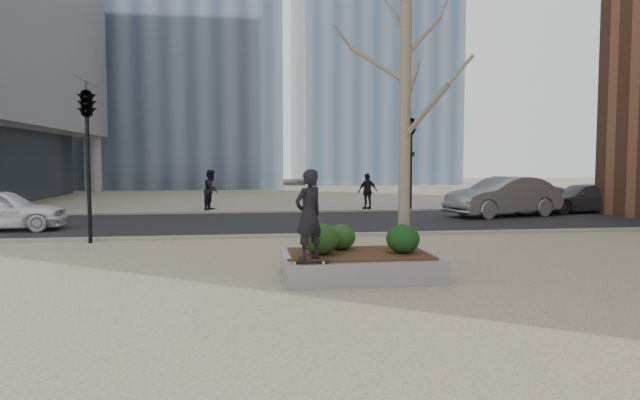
{
  "coord_description": "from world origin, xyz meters",
  "views": [
    {
      "loc": [
        -1.3,
        -10.97,
        2.32
      ],
      "look_at": [
        0.5,
        2.0,
        1.4
      ],
      "focal_mm": 32.0,
      "sensor_mm": 36.0,
      "label": 1
    }
  ],
  "objects": [
    {
      "name": "far_sidewalk",
      "position": [
        0.0,
        17.0,
        0.01
      ],
      "size": [
        60.0,
        6.0,
        0.02
      ],
      "primitive_type": "cube",
      "color": "gray",
      "rests_on": "ground"
    },
    {
      "name": "shrub_right",
      "position": [
        1.85,
        -0.17,
        0.77
      ],
      "size": [
        0.66,
        0.66,
        0.56
      ],
      "primitive_type": "ellipsoid",
      "color": "black",
      "rests_on": "planter_mulch"
    },
    {
      "name": "car_third",
      "position": [
        13.51,
        12.25,
        0.64
      ],
      "size": [
        4.34,
        1.97,
        1.23
      ],
      "primitive_type": "imported",
      "rotation": [
        0.0,
        0.0,
        4.77
      ],
      "color": "#4E505A",
      "rests_on": "street"
    },
    {
      "name": "ground",
      "position": [
        0.0,
        0.0,
        0.0
      ],
      "size": [
        120.0,
        120.0,
        0.0
      ],
      "primitive_type": "plane",
      "color": "tan",
      "rests_on": "ground"
    },
    {
      "name": "traffic_light_far",
      "position": [
        6.5,
        14.6,
        2.25
      ],
      "size": [
        0.6,
        2.48,
        4.5
      ],
      "primitive_type": null,
      "color": "black",
      "rests_on": "ground"
    },
    {
      "name": "planter_mulch",
      "position": [
        1.0,
        0.0,
        0.47
      ],
      "size": [
        2.7,
        1.7,
        0.04
      ],
      "primitive_type": "cube",
      "color": "#382314",
      "rests_on": "planter"
    },
    {
      "name": "traffic_light_near",
      "position": [
        -5.5,
        5.6,
        2.25
      ],
      "size": [
        0.6,
        2.48,
        4.5
      ],
      "primitive_type": null,
      "color": "black",
      "rests_on": "ground"
    },
    {
      "name": "skateboarder",
      "position": [
        -0.1,
        -0.84,
        1.34
      ],
      "size": [
        0.71,
        0.66,
        1.63
      ],
      "primitive_type": "imported",
      "rotation": [
        0.0,
        0.0,
        3.74
      ],
      "color": "black",
      "rests_on": "skateboard"
    },
    {
      "name": "pedestrian_b",
      "position": [
        2.1,
        15.94,
        0.86
      ],
      "size": [
        1.03,
        1.25,
        1.68
      ],
      "primitive_type": "imported",
      "rotation": [
        0.0,
        0.0,
        4.27
      ],
      "color": "#3E4470",
      "rests_on": "far_sidewalk"
    },
    {
      "name": "car_silver",
      "position": [
        9.36,
        11.1,
        0.83
      ],
      "size": [
        5.19,
        3.0,
        1.62
      ],
      "primitive_type": "imported",
      "rotation": [
        0.0,
        0.0,
        4.99
      ],
      "color": "gray",
      "rests_on": "street"
    },
    {
      "name": "pedestrian_a",
      "position": [
        -2.66,
        15.75,
        0.95
      ],
      "size": [
        0.96,
        1.08,
        1.85
      ],
      "primitive_type": "imported",
      "rotation": [
        0.0,
        0.0,
        1.23
      ],
      "color": "black",
      "rests_on": "far_sidewalk"
    },
    {
      "name": "skateboard",
      "position": [
        -0.1,
        -0.84,
        0.49
      ],
      "size": [
        0.79,
        0.23,
        0.08
      ],
      "primitive_type": null,
      "rotation": [
        0.0,
        0.0,
        -0.03
      ],
      "color": "black",
      "rests_on": "planter"
    },
    {
      "name": "planter",
      "position": [
        1.0,
        0.0,
        0.23
      ],
      "size": [
        3.0,
        2.0,
        0.45
      ],
      "primitive_type": "cube",
      "color": "gray",
      "rests_on": "ground"
    },
    {
      "name": "shrub_left",
      "position": [
        0.21,
        -0.11,
        0.8
      ],
      "size": [
        0.72,
        0.72,
        0.61
      ],
      "primitive_type": "ellipsoid",
      "color": "#183F14",
      "rests_on": "planter_mulch"
    },
    {
      "name": "street",
      "position": [
        0.0,
        10.0,
        0.01
      ],
      "size": [
        60.0,
        8.0,
        0.02
      ],
      "primitive_type": "cube",
      "color": "black",
      "rests_on": "ground"
    },
    {
      "name": "sycamore_tree",
      "position": [
        2.0,
        0.3,
        3.79
      ],
      "size": [
        2.8,
        2.8,
        6.6
      ],
      "primitive_type": null,
      "color": "gray",
      "rests_on": "planter_mulch"
    },
    {
      "name": "pedestrian_c",
      "position": [
        4.56,
        15.05,
        0.87
      ],
      "size": [
        1.07,
        0.7,
        1.69
      ],
      "primitive_type": "imported",
      "rotation": [
        0.0,
        0.0,
        3.46
      ],
      "color": "black",
      "rests_on": "far_sidewalk"
    },
    {
      "name": "shrub_middle",
      "position": [
        0.71,
        0.43,
        0.75
      ],
      "size": [
        0.61,
        0.61,
        0.51
      ],
      "primitive_type": "ellipsoid",
      "color": "#123A16",
      "rests_on": "planter_mulch"
    },
    {
      "name": "police_car",
      "position": [
        -9.1,
        8.8,
        0.71
      ],
      "size": [
        4.11,
        1.84,
        1.37
      ],
      "primitive_type": "imported",
      "rotation": [
        0.0,
        0.0,
        1.63
      ],
      "color": "white",
      "rests_on": "street"
    }
  ]
}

